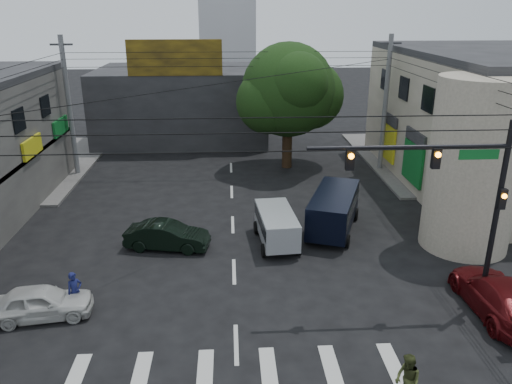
{
  "coord_description": "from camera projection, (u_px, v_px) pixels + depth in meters",
  "views": [
    {
      "loc": [
        -0.11,
        -17.12,
        10.74
      ],
      "look_at": [
        1.07,
        4.0,
        2.93
      ],
      "focal_mm": 35.0,
      "sensor_mm": 36.0,
      "label": 1
    }
  ],
  "objects": [
    {
      "name": "ground",
      "position": [
        235.0,
        297.0,
        19.76
      ],
      "size": [
        160.0,
        160.0,
        0.0
      ],
      "primitive_type": "plane",
      "color": "black",
      "rests_on": "ground"
    },
    {
      "name": "sidewalk_far_right",
      "position": [
        470.0,
        159.0,
        37.53
      ],
      "size": [
        16.0,
        16.0,
        0.15
      ],
      "primitive_type": "cube",
      "color": "#514F4C",
      "rests_on": "ground"
    },
    {
      "name": "corner_column",
      "position": [
        474.0,
        166.0,
        22.69
      ],
      "size": [
        4.0,
        4.0,
        8.0
      ],
      "primitive_type": "cylinder",
      "color": "gray",
      "rests_on": "ground"
    },
    {
      "name": "building_far",
      "position": [
        183.0,
        104.0,
        42.86
      ],
      "size": [
        14.0,
        10.0,
        6.0
      ],
      "primitive_type": "cube",
      "color": "#232326",
      "rests_on": "ground"
    },
    {
      "name": "billboard",
      "position": [
        175.0,
        58.0,
        36.78
      ],
      "size": [
        7.0,
        0.3,
        2.6
      ],
      "primitive_type": "cube",
      "color": "olive",
      "rests_on": "building_far"
    },
    {
      "name": "street_tree",
      "position": [
        288.0,
        90.0,
        33.99
      ],
      "size": [
        6.4,
        6.4,
        8.7
      ],
      "color": "black",
      "rests_on": "ground"
    },
    {
      "name": "traffic_gantry",
      "position": [
        455.0,
        187.0,
        17.55
      ],
      "size": [
        7.1,
        0.35,
        7.2
      ],
      "color": "black",
      "rests_on": "ground"
    },
    {
      "name": "utility_pole_far_left",
      "position": [
        69.0,
        108.0,
        32.6
      ],
      "size": [
        0.32,
        0.32,
        9.2
      ],
      "primitive_type": "cylinder",
      "color": "#59595B",
      "rests_on": "ground"
    },
    {
      "name": "utility_pole_far_right",
      "position": [
        385.0,
        105.0,
        33.7
      ],
      "size": [
        0.32,
        0.32,
        9.2
      ],
      "primitive_type": "cylinder",
      "color": "#59595B",
      "rests_on": "ground"
    },
    {
      "name": "dark_sedan",
      "position": [
        167.0,
        236.0,
        23.53
      ],
      "size": [
        2.68,
        4.39,
        1.3
      ],
      "primitive_type": "imported",
      "rotation": [
        0.0,
        0.0,
        1.4
      ],
      "color": "black",
      "rests_on": "ground"
    },
    {
      "name": "white_compact",
      "position": [
        41.0,
        302.0,
        18.24
      ],
      "size": [
        2.5,
        4.09,
        1.25
      ],
      "primitive_type": "imported",
      "rotation": [
        0.0,
        0.0,
        1.71
      ],
      "color": "beige",
      "rests_on": "ground"
    },
    {
      "name": "maroon_sedan",
      "position": [
        498.0,
        296.0,
        18.47
      ],
      "size": [
        2.1,
        5.03,
        1.45
      ],
      "primitive_type": "imported",
      "rotation": [
        0.0,
        0.0,
        3.15
      ],
      "color": "#4B0A0D",
      "rests_on": "ground"
    },
    {
      "name": "silver_minivan",
      "position": [
        276.0,
        228.0,
        23.94
      ],
      "size": [
        4.06,
        2.2,
        1.64
      ],
      "primitive_type": null,
      "rotation": [
        0.0,
        0.0,
        1.65
      ],
      "color": "#AFB2B8",
      "rests_on": "ground"
    },
    {
      "name": "navy_van",
      "position": [
        333.0,
        212.0,
        25.32
      ],
      "size": [
        6.34,
        5.26,
        2.03
      ],
      "primitive_type": null,
      "rotation": [
        0.0,
        0.0,
        1.21
      ],
      "color": "black",
      "rests_on": "ground"
    },
    {
      "name": "traffic_officer",
      "position": [
        75.0,
        291.0,
        18.68
      ],
      "size": [
        0.93,
        0.92,
        1.55
      ],
      "primitive_type": "imported",
      "rotation": [
        0.0,
        0.0,
        0.66
      ],
      "color": "#141848",
      "rests_on": "ground"
    },
    {
      "name": "pedestrian_olive",
      "position": [
        407.0,
        380.0,
        14.15
      ],
      "size": [
        1.08,
        0.99,
        1.63
      ],
      "primitive_type": "imported",
      "rotation": [
        0.0,
        0.0,
        -1.33
      ],
      "color": "#343C1B",
      "rests_on": "ground"
    }
  ]
}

